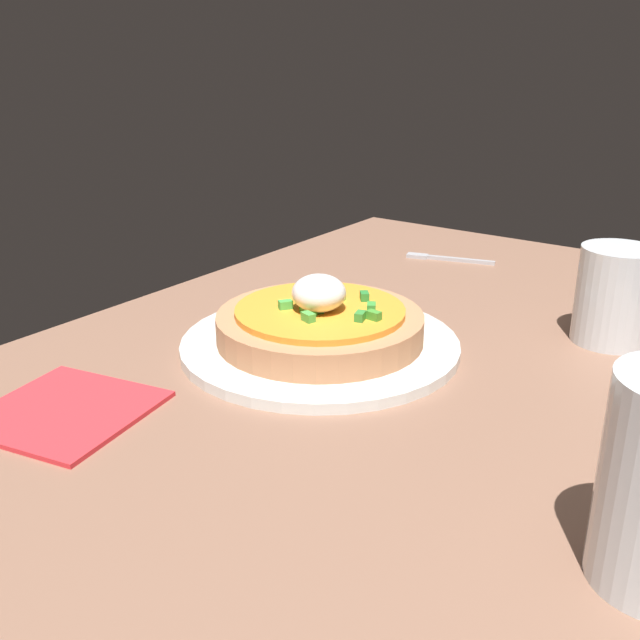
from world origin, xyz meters
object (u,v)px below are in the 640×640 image
plate (320,344)px  fork (442,258)px  pizza (320,322)px  napkin (65,411)px  cup_near (614,299)px

plate → fork: 34.93cm
pizza → napkin: bearing=-22.0°
cup_near → pizza: bearing=-49.8°
plate → pizza: size_ratio=1.35×
pizza → napkin: size_ratio=1.59×
plate → napkin: bearing=-21.9°
plate → cup_near: size_ratio=2.81×
plate → fork: plate is taller
pizza → plate: bearing=-145.3°
plate → fork: (-34.65, -4.43, -0.26)cm
pizza → cup_near: bearing=130.2°
plate → pizza: pizza is taller
cup_near → fork: (-16.26, -26.26, -4.13)cm
fork → cup_near: bearing=132.7°
cup_near → fork: cup_near is taller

